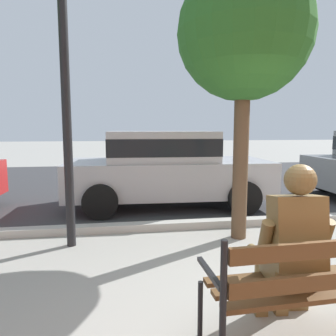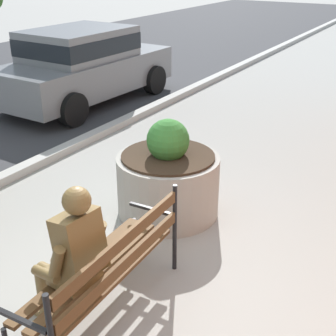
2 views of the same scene
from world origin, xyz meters
TOP-DOWN VIEW (x-y plane):
  - street_surface at (0.00, 7.50)m, footprint 60.00×9.00m
  - curb_stone at (0.00, 2.90)m, footprint 60.00×0.20m
  - park_bench at (-0.17, -0.03)m, footprint 1.82×0.60m
  - bronze_statue_seated at (-0.39, 0.18)m, footprint 0.68×0.77m
  - street_tree_down_street at (0.07, 2.36)m, footprint 1.86×1.86m
  - parked_car_silver at (-0.71, 4.45)m, footprint 4.15×2.03m
  - lamp_post at (-2.34, 2.39)m, footprint 0.32×0.32m

SIDE VIEW (x-z plane):
  - street_surface at x=0.00m, z-range 0.00..0.01m
  - curb_stone at x=0.00m, z-range 0.00..0.12m
  - park_bench at x=-0.17m, z-range 0.07..1.02m
  - bronze_statue_seated at x=-0.39m, z-range -0.02..1.35m
  - parked_car_silver at x=-0.71m, z-range 0.06..1.62m
  - lamp_post at x=-2.34m, z-range 0.60..4.50m
  - street_tree_down_street at x=0.07m, z-range 0.97..4.83m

